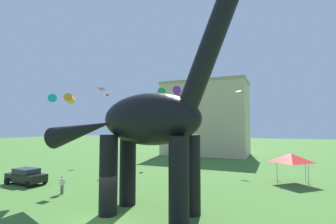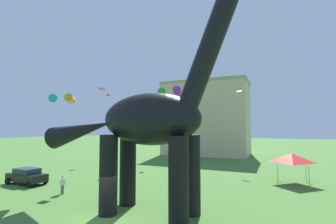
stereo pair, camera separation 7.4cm
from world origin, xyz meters
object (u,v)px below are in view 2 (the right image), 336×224
dinosaur_sculpture (149,119)px  kite_far_right (102,89)px  person_watching_child (102,173)px  kite_high_right (239,91)px  parked_sedan_left (27,176)px  person_near_flyer (63,183)px  kite_high_left (67,99)px  kite_apex (154,123)px  kite_near_low (108,94)px  person_vendor_side (191,172)px  festival_canopy_tent (292,158)px  kite_far_left (174,92)px

dinosaur_sculpture → kite_far_right: 13.03m
dinosaur_sculpture → person_watching_child: size_ratio=16.33×
kite_high_right → parked_sedan_left: bearing=-132.7°
person_near_flyer → kite_high_right: size_ratio=1.47×
kite_high_left → kite_apex: bearing=85.4°
parked_sedan_left → person_watching_child: (5.42, 4.84, -0.17)m
person_near_flyer → kite_near_low: kite_near_low is taller
dinosaur_sculpture → kite_high_right: bearing=61.2°
person_vendor_side → festival_canopy_tent: 10.25m
festival_canopy_tent → person_vendor_side: bearing=-164.5°
kite_near_low → kite_far_left: 24.35m
person_vendor_side → kite_far_right: kite_far_right is taller
kite_high_left → kite_high_right: bearing=56.9°
parked_sedan_left → person_vendor_side: size_ratio=2.93×
kite_high_right → kite_apex: bearing=-159.3°
parked_sedan_left → kite_high_right: size_ratio=4.15×
person_vendor_side → dinosaur_sculpture: bearing=64.8°
person_near_flyer → kite_apex: 17.19m
parked_sedan_left → person_near_flyer: (6.13, -1.19, 0.11)m
kite_high_left → festival_canopy_tent: bearing=30.5°
person_watching_child → kite_far_right: (-0.34, 0.13, 9.27)m
kite_apex → kite_near_low: bearing=168.1°
kite_apex → kite_high_left: 15.45m
person_near_flyer → kite_apex: kite_apex is taller
person_vendor_side → kite_high_right: kite_high_right is taller
kite_high_right → kite_near_low: size_ratio=1.81×
kite_apex → kite_high_left: bearing=-94.6°
person_vendor_side → kite_high_left: (-9.22, -8.47, 7.37)m
kite_high_right → kite_far_right: (-12.91, -14.55, -0.94)m
kite_near_low → kite_apex: size_ratio=0.58×
festival_canopy_tent → kite_apex: (-17.75, 4.09, 3.70)m
dinosaur_sculpture → kite_near_low: size_ratio=29.95×
person_vendor_side → kite_high_right: size_ratio=1.41×
person_vendor_side → festival_canopy_tent: festival_canopy_tent is taller
kite_near_low → kite_high_left: (8.87, -17.40, -3.08)m
person_vendor_side → kite_far_right: bearing=-9.1°
person_near_flyer → kite_high_left: (-0.93, 1.07, 7.33)m
kite_high_left → dinosaur_sculpture: bearing=-13.2°
kite_far_right → kite_high_right: bearing=48.4°
kite_apex → person_watching_child: bearing=-95.5°
person_watching_child → person_near_flyer: 6.08m
person_watching_child → kite_far_left: kite_far_left is taller
dinosaur_sculpture → parked_sedan_left: bearing=149.5°
kite_far_left → kite_high_right: bearing=80.5°
person_watching_child → person_vendor_side: person_vendor_side is taller
kite_far_right → person_near_flyer: bearing=-80.4°
person_vendor_side → kite_far_right: 13.41m
kite_apex → kite_far_right: bearing=-97.5°
kite_near_low → kite_far_left: bearing=-39.2°
kite_apex → kite_high_left: (-1.21, -15.27, 2.00)m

